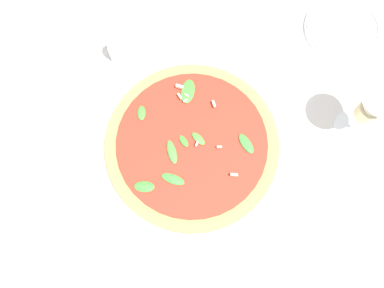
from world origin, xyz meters
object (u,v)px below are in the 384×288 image
(wine_glass, at_px, (372,107))
(pizza_arugula_main, at_px, (192,146))
(shaker_pepper, at_px, (116,49))
(side_plate_white, at_px, (343,28))

(wine_glass, bearing_deg, pizza_arugula_main, -68.69)
(pizza_arugula_main, height_order, wine_glass, wine_glass)
(wine_glass, xyz_separation_m, shaker_pepper, (-0.04, -0.46, -0.07))
(wine_glass, distance_m, shaker_pepper, 0.47)
(pizza_arugula_main, relative_size, shaker_pepper, 4.99)
(wine_glass, relative_size, shaker_pepper, 2.32)
(pizza_arugula_main, distance_m, side_plate_white, 0.39)
(shaker_pepper, bearing_deg, pizza_arugula_main, 51.07)
(pizza_arugula_main, bearing_deg, wine_glass, 111.31)
(pizza_arugula_main, relative_size, wine_glass, 2.15)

